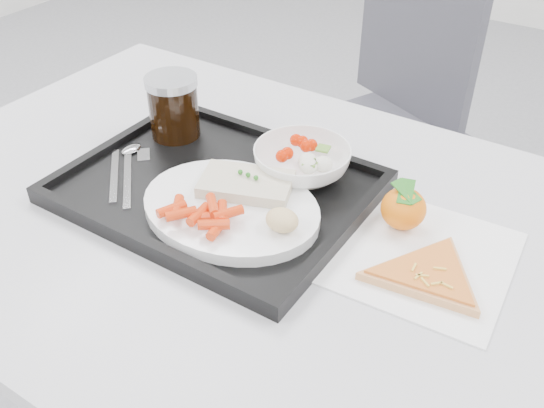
% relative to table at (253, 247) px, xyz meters
% --- Properties ---
extents(table, '(1.20, 0.80, 0.75)m').
position_rel_table_xyz_m(table, '(0.00, 0.00, 0.00)').
color(table, '#A9A9AB').
rests_on(table, ground).
extents(chair, '(0.56, 0.57, 0.93)m').
position_rel_table_xyz_m(chair, '(-0.12, 0.85, -0.15)').
color(chair, '#3D3D45').
rests_on(chair, ground).
extents(tray, '(0.45, 0.35, 0.03)m').
position_rel_table_xyz_m(tray, '(-0.07, 0.01, 0.08)').
color(tray, black).
rests_on(tray, table).
extents(dinner_plate, '(0.27, 0.27, 0.02)m').
position_rel_table_xyz_m(dinner_plate, '(-0.01, -0.03, 0.09)').
color(dinner_plate, white).
rests_on(dinner_plate, tray).
extents(fish_fillet, '(0.15, 0.12, 0.03)m').
position_rel_table_xyz_m(fish_fillet, '(-0.02, 0.01, 0.11)').
color(fish_fillet, beige).
rests_on(fish_fillet, dinner_plate).
extents(bread_roll, '(0.06, 0.05, 0.03)m').
position_rel_table_xyz_m(bread_roll, '(0.08, -0.04, 0.12)').
color(bread_roll, '#D6B684').
rests_on(bread_roll, dinner_plate).
extents(salad_bowl, '(0.15, 0.15, 0.05)m').
position_rel_table_xyz_m(salad_bowl, '(0.02, 0.11, 0.11)').
color(salad_bowl, white).
rests_on(salad_bowl, tray).
extents(cola_glass, '(0.09, 0.09, 0.11)m').
position_rel_table_xyz_m(cola_glass, '(-0.23, 0.10, 0.14)').
color(cola_glass, black).
rests_on(cola_glass, tray).
extents(cutlery, '(0.14, 0.15, 0.01)m').
position_rel_table_xyz_m(cutlery, '(-0.23, -0.03, 0.08)').
color(cutlery, silver).
rests_on(cutlery, tray).
extents(napkin, '(0.26, 0.25, 0.00)m').
position_rel_table_xyz_m(napkin, '(0.24, 0.04, 0.07)').
color(napkin, white).
rests_on(napkin, table).
extents(tangerine, '(0.07, 0.07, 0.07)m').
position_rel_table_xyz_m(tangerine, '(0.20, 0.09, 0.10)').
color(tangerine, '#FF5700').
rests_on(tangerine, napkin).
extents(pizza_slice, '(0.26, 0.26, 0.02)m').
position_rel_table_xyz_m(pizza_slice, '(0.27, 0.00, 0.08)').
color(pizza_slice, tan).
rests_on(pizza_slice, napkin).
extents(carrot_pile, '(0.11, 0.08, 0.02)m').
position_rel_table_xyz_m(carrot_pile, '(-0.02, -0.09, 0.11)').
color(carrot_pile, red).
rests_on(carrot_pile, dinner_plate).
extents(salad_contents, '(0.09, 0.08, 0.02)m').
position_rel_table_xyz_m(salad_contents, '(0.03, 0.11, 0.12)').
color(salad_contents, '#C51C00').
rests_on(salad_contents, salad_bowl).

